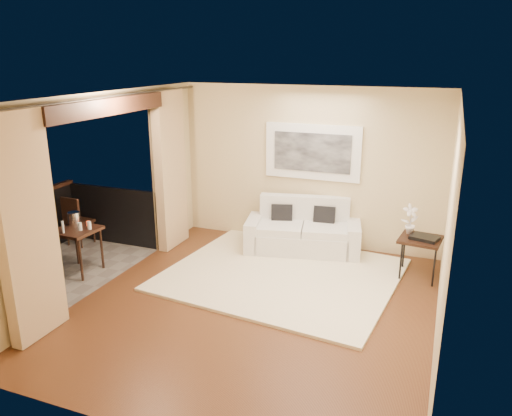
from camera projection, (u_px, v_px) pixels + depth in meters
The scene contains 18 objects.
floor at pixel (254, 306), 6.58m from camera, with size 5.00×5.00×0.00m, color brown.
room_shell at pixel (104, 106), 6.57m from camera, with size 5.00×6.40×5.00m.
balcony at pixel (55, 258), 7.67m from camera, with size 1.81×2.60×1.17m.
curtains at pixel (113, 193), 6.92m from camera, with size 0.16×4.80×2.64m.
artwork at pixel (312, 152), 8.27m from camera, with size 1.62×0.07×0.92m.
rug at pixel (282, 274), 7.48m from camera, with size 3.25×2.83×0.04m, color #FFF4CD.
sofa at pixel (303, 233), 8.33m from camera, with size 1.99×1.17×0.90m.
side_table at pixel (420, 242), 7.25m from camera, with size 0.64×0.64×0.62m.
tray at pixel (425, 238), 7.18m from camera, with size 0.38×0.28×0.05m, color black.
orchid at pixel (410, 219), 7.33m from camera, with size 0.24×0.16×0.46m, color white.
bistro_table at pixel (77, 234), 7.43m from camera, with size 0.62×0.62×0.69m.
balcony_chair_far at pixel (75, 218), 8.51m from camera, with size 0.41×0.41×0.88m.
balcony_chair_near at pixel (44, 238), 7.39m from camera, with size 0.53×0.53×0.98m.
ice_bucket at pixel (74, 218), 7.56m from camera, with size 0.18×0.18×0.20m, color white.
candle at pixel (88, 223), 7.54m from camera, with size 0.06×0.06×0.07m, color #F33B15.
vase at pixel (63, 227), 7.22m from camera, with size 0.04×0.04×0.18m, color silver.
glass_a at pixel (80, 227), 7.33m from camera, with size 0.06×0.06×0.12m, color silver.
glass_b at pixel (89, 225), 7.37m from camera, with size 0.06×0.06×0.12m, color silver.
Camera 1 is at (2.16, -5.49, 3.19)m, focal length 35.00 mm.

